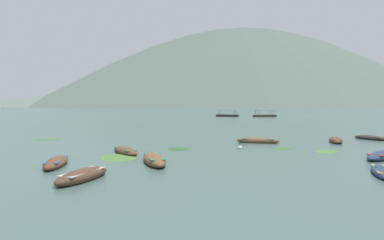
% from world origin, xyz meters
% --- Properties ---
extents(ground_plane, '(6000.00, 6000.00, 0.00)m').
position_xyz_m(ground_plane, '(0.00, 1500.00, 0.00)').
color(ground_plane, '#425B56').
extents(mountain_1, '(1708.80, 1708.80, 401.10)m').
position_xyz_m(mountain_1, '(-387.64, 1747.12, 200.55)').
color(mountain_1, slate).
rests_on(mountain_1, ground).
extents(mountain_2, '(1663.13, 1663.13, 506.76)m').
position_xyz_m(mountain_2, '(132.53, 1419.49, 253.38)').
color(mountain_2, '#56665B').
rests_on(mountain_2, ground).
extents(rowboat_0, '(2.12, 3.72, 0.63)m').
position_xyz_m(rowboat_0, '(12.55, 26.16, 0.20)').
color(rowboat_0, '#4C3323').
rests_on(rowboat_0, ground).
extents(rowboat_2, '(4.30, 2.00, 0.65)m').
position_xyz_m(rowboat_2, '(4.81, 25.65, 0.20)').
color(rowboat_2, brown).
rests_on(rowboat_2, ground).
extents(rowboat_3, '(2.54, 4.61, 0.72)m').
position_xyz_m(rowboat_3, '(-3.74, 14.52, 0.22)').
color(rowboat_3, brown).
rests_on(rowboat_3, ground).
extents(rowboat_4, '(4.28, 4.03, 0.64)m').
position_xyz_m(rowboat_4, '(11.72, 16.71, 0.20)').
color(rowboat_4, navy).
rests_on(rowboat_4, ground).
extents(rowboat_5, '(2.69, 3.54, 0.59)m').
position_xyz_m(rowboat_5, '(17.41, 28.97, 0.18)').
color(rowboat_5, '#2D2826').
rests_on(rowboat_5, ground).
extents(rowboat_6, '(1.88, 4.12, 0.61)m').
position_xyz_m(rowboat_6, '(-9.51, 13.52, 0.19)').
color(rowboat_6, brown).
rests_on(rowboat_6, ground).
extents(rowboat_8, '(2.23, 3.80, 0.47)m').
position_xyz_m(rowboat_8, '(8.70, 11.62, 0.15)').
color(rowboat_8, navy).
rests_on(rowboat_8, ground).
extents(rowboat_9, '(2.22, 3.76, 0.66)m').
position_xyz_m(rowboat_9, '(-6.53, 9.96, 0.21)').
color(rowboat_9, '#4C3323').
rests_on(rowboat_9, ground).
extents(rowboat_10, '(3.15, 3.98, 0.61)m').
position_xyz_m(rowboat_10, '(-6.51, 18.43, 0.19)').
color(rowboat_10, brown).
rests_on(rowboat_10, ground).
extents(ferry_0, '(8.03, 5.32, 2.54)m').
position_xyz_m(ferry_0, '(8.50, 103.54, 0.45)').
color(ferry_0, '#2D2826').
rests_on(ferry_0, ground).
extents(ferry_1, '(8.17, 5.38, 2.54)m').
position_xyz_m(ferry_1, '(21.04, 101.68, 0.45)').
color(ferry_1, '#4C3323').
rests_on(ferry_1, ground).
extents(mooring_buoy, '(0.42, 0.42, 0.95)m').
position_xyz_m(mooring_buoy, '(2.48, 21.07, 0.10)').
color(mooring_buoy, silver).
rests_on(mooring_buoy, ground).
extents(weed_patch_0, '(3.56, 3.99, 0.14)m').
position_xyz_m(weed_patch_0, '(-6.53, 16.50, 0.00)').
color(weed_patch_0, '#477033').
rests_on(weed_patch_0, ground).
extents(weed_patch_1, '(2.95, 2.19, 0.14)m').
position_xyz_m(weed_patch_1, '(-17.08, 27.78, 0.00)').
color(weed_patch_1, '#38662D').
rests_on(weed_patch_1, ground).
extents(weed_patch_2, '(3.08, 3.00, 0.14)m').
position_xyz_m(weed_patch_2, '(9.10, 19.78, 0.00)').
color(weed_patch_2, '#477033').
rests_on(weed_patch_2, ground).
extents(weed_patch_3, '(2.32, 2.20, 0.14)m').
position_xyz_m(weed_patch_3, '(6.36, 21.63, 0.00)').
color(weed_patch_3, '#38662D').
rests_on(weed_patch_3, ground).
extents(weed_patch_4, '(2.69, 2.73, 0.14)m').
position_xyz_m(weed_patch_4, '(-2.66, 21.01, 0.00)').
color(weed_patch_4, '#2D5628').
rests_on(weed_patch_4, ground).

